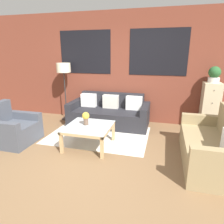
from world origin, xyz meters
name	(u,v)px	position (x,y,z in m)	size (l,w,h in m)	color
ground_plane	(87,163)	(0.00, 0.00, 0.00)	(16.00, 16.00, 0.00)	brown
wall_back_brick	(120,68)	(0.00, 2.44, 1.41)	(8.40, 0.09, 2.80)	brown
rug	(99,135)	(-0.20, 1.21, 0.00)	(2.19, 1.55, 0.00)	silver
couch_dark	(109,114)	(-0.17, 1.95, 0.29)	(2.00, 0.88, 0.78)	#232328
settee_vintage	(213,147)	(2.00, 0.53, 0.31)	(0.80, 1.67, 0.92)	#99845B
armchair_corner	(13,129)	(-1.79, 0.40, 0.28)	(0.80, 0.82, 0.84)	#474C56
coffee_table	(89,129)	(-0.20, 0.62, 0.37)	(0.86, 0.86, 0.44)	silver
floor_lamp	(64,71)	(-1.44, 2.06, 1.33)	(0.37, 0.37, 1.53)	#2D2D2D
drawer_cabinet	(210,107)	(2.21, 2.16, 0.57)	(0.38, 0.41, 1.14)	#C6B793
potted_plant	(214,74)	(2.21, 2.16, 1.33)	(0.26, 0.26, 0.36)	silver
flower_vase	(86,117)	(-0.27, 0.65, 0.59)	(0.14, 0.14, 0.26)	brown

